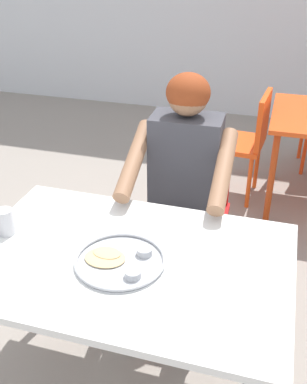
{
  "coord_description": "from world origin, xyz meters",
  "views": [
    {
      "loc": [
        0.42,
        -1.25,
        1.79
      ],
      "look_at": [
        -0.03,
        0.27,
        0.89
      ],
      "focal_mm": 42.32,
      "sensor_mm": 36.0,
      "label": 1
    }
  ],
  "objects_px": {
    "table_foreground": "(128,273)",
    "chair_foreground": "(188,200)",
    "diner_foreground": "(181,182)",
    "drinking_cup": "(5,221)",
    "thali_tray": "(120,260)",
    "chair_red_left": "(246,137)"
  },
  "relations": [
    {
      "from": "drinking_cup",
      "to": "chair_foreground",
      "type": "relative_size",
      "value": 0.12
    },
    {
      "from": "thali_tray",
      "to": "chair_red_left",
      "type": "bearing_deg",
      "value": 81.98
    },
    {
      "from": "table_foreground",
      "to": "thali_tray",
      "type": "bearing_deg",
      "value": -112.02
    },
    {
      "from": "table_foreground",
      "to": "thali_tray",
      "type": "xyz_separation_m",
      "value": [
        -0.02,
        -0.04,
        0.08
      ]
    },
    {
      "from": "drinking_cup",
      "to": "chair_red_left",
      "type": "bearing_deg",
      "value": 67.69
    },
    {
      "from": "chair_foreground",
      "to": "drinking_cup",
      "type": "bearing_deg",
      "value": -124.54
    },
    {
      "from": "thali_tray",
      "to": "chair_foreground",
      "type": "xyz_separation_m",
      "value": [
        0.07,
        0.88,
        -0.23
      ]
    },
    {
      "from": "thali_tray",
      "to": "diner_foreground",
      "type": "distance_m",
      "value": 0.66
    },
    {
      "from": "chair_foreground",
      "to": "chair_red_left",
      "type": "xyz_separation_m",
      "value": [
        0.2,
        1.06,
        -0.03
      ]
    },
    {
      "from": "diner_foreground",
      "to": "chair_foreground",
      "type": "bearing_deg",
      "value": 91.27
    },
    {
      "from": "drinking_cup",
      "to": "diner_foreground",
      "type": "height_order",
      "value": "diner_foreground"
    },
    {
      "from": "table_foreground",
      "to": "chair_red_left",
      "type": "xyz_separation_m",
      "value": [
        0.26,
        1.9,
        -0.18
      ]
    },
    {
      "from": "table_foreground",
      "to": "chair_red_left",
      "type": "bearing_deg",
      "value": 82.28
    },
    {
      "from": "table_foreground",
      "to": "chair_foreground",
      "type": "bearing_deg",
      "value": 86.35
    },
    {
      "from": "drinking_cup",
      "to": "diner_foreground",
      "type": "xyz_separation_m",
      "value": [
        0.58,
        0.61,
        -0.05
      ]
    },
    {
      "from": "diner_foreground",
      "to": "chair_red_left",
      "type": "distance_m",
      "value": 1.33
    },
    {
      "from": "thali_tray",
      "to": "chair_red_left",
      "type": "height_order",
      "value": "chair_red_left"
    },
    {
      "from": "thali_tray",
      "to": "chair_foreground",
      "type": "height_order",
      "value": "chair_foreground"
    },
    {
      "from": "table_foreground",
      "to": "chair_red_left",
      "type": "height_order",
      "value": "chair_red_left"
    },
    {
      "from": "diner_foreground",
      "to": "table_foreground",
      "type": "bearing_deg",
      "value": -95.44
    },
    {
      "from": "diner_foreground",
      "to": "drinking_cup",
      "type": "bearing_deg",
      "value": -133.58
    },
    {
      "from": "chair_foreground",
      "to": "diner_foreground",
      "type": "relative_size",
      "value": 0.71
    }
  ]
}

